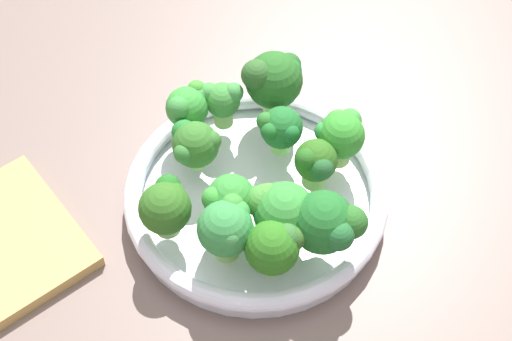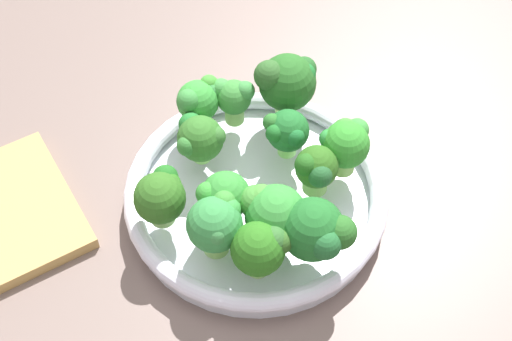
{
  "view_description": "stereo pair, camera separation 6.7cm",
  "coord_description": "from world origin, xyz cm",
  "px_view_note": "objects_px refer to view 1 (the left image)",
  "views": [
    {
      "loc": [
        20.13,
        43.47,
        73.23
      ],
      "look_at": [
        2.16,
        -3.2,
        6.74
      ],
      "focal_mm": 53.87,
      "sensor_mm": 36.0,
      "label": 1
    },
    {
      "loc": [
        13.73,
        45.46,
        73.23
      ],
      "look_at": [
        2.16,
        -3.2,
        6.74
      ],
      "focal_mm": 53.87,
      "sensor_mm": 36.0,
      "label": 2
    }
  ],
  "objects_px": {
    "bowl": "(256,196)",
    "broccoli_floret_7": "(166,206)",
    "broccoli_floret_1": "(274,79)",
    "broccoli_floret_5": "(276,245)",
    "broccoli_floret_12": "(329,224)",
    "broccoli_floret_4": "(188,107)",
    "broccoli_floret_6": "(195,144)",
    "broccoli_floret_8": "(223,100)",
    "broccoli_floret_10": "(340,134)",
    "broccoli_floret_2": "(282,210)",
    "broccoli_floret_9": "(227,228)",
    "broccoli_floret_3": "(280,129)",
    "broccoli_floret_11": "(229,202)",
    "broccoli_floret_0": "(315,163)"
  },
  "relations": [
    {
      "from": "broccoli_floret_1",
      "to": "broccoli_floret_12",
      "type": "relative_size",
      "value": 1.11
    },
    {
      "from": "broccoli_floret_8",
      "to": "broccoli_floret_5",
      "type": "bearing_deg",
      "value": 85.46
    },
    {
      "from": "broccoli_floret_5",
      "to": "broccoli_floret_7",
      "type": "distance_m",
      "value": 0.12
    },
    {
      "from": "broccoli_floret_6",
      "to": "broccoli_floret_12",
      "type": "distance_m",
      "value": 0.18
    },
    {
      "from": "bowl",
      "to": "broccoli_floret_12",
      "type": "relative_size",
      "value": 3.91
    },
    {
      "from": "broccoli_floret_7",
      "to": "broccoli_floret_12",
      "type": "height_order",
      "value": "broccoli_floret_12"
    },
    {
      "from": "broccoli_floret_5",
      "to": "broccoli_floret_10",
      "type": "height_order",
      "value": "broccoli_floret_10"
    },
    {
      "from": "broccoli_floret_4",
      "to": "broccoli_floret_7",
      "type": "height_order",
      "value": "broccoli_floret_7"
    },
    {
      "from": "broccoli_floret_0",
      "to": "broccoli_floret_4",
      "type": "distance_m",
      "value": 0.16
    },
    {
      "from": "broccoli_floret_3",
      "to": "broccoli_floret_9",
      "type": "bearing_deg",
      "value": 46.32
    },
    {
      "from": "broccoli_floret_0",
      "to": "broccoli_floret_7",
      "type": "xyz_separation_m",
      "value": [
        0.17,
        -0.0,
        -0.0
      ]
    },
    {
      "from": "broccoli_floret_6",
      "to": "broccoli_floret_9",
      "type": "distance_m",
      "value": 0.12
    },
    {
      "from": "broccoli_floret_0",
      "to": "broccoli_floret_8",
      "type": "bearing_deg",
      "value": -62.63
    },
    {
      "from": "broccoli_floret_4",
      "to": "broccoli_floret_11",
      "type": "bearing_deg",
      "value": 89.39
    },
    {
      "from": "broccoli_floret_2",
      "to": "broccoli_floret_10",
      "type": "height_order",
      "value": "broccoli_floret_2"
    },
    {
      "from": "broccoli_floret_6",
      "to": "broccoli_floret_7",
      "type": "height_order",
      "value": "broccoli_floret_7"
    },
    {
      "from": "broccoli_floret_1",
      "to": "broccoli_floret_3",
      "type": "distance_m",
      "value": 0.07
    },
    {
      "from": "broccoli_floret_12",
      "to": "bowl",
      "type": "bearing_deg",
      "value": -67.76
    },
    {
      "from": "broccoli_floret_0",
      "to": "broccoli_floret_2",
      "type": "bearing_deg",
      "value": 38.14
    },
    {
      "from": "broccoli_floret_3",
      "to": "broccoli_floret_12",
      "type": "bearing_deg",
      "value": 88.44
    },
    {
      "from": "broccoli_floret_12",
      "to": "broccoli_floret_1",
      "type": "bearing_deg",
      "value": -95.91
    },
    {
      "from": "broccoli_floret_2",
      "to": "broccoli_floret_3",
      "type": "xyz_separation_m",
      "value": [
        -0.04,
        -0.1,
        -0.0
      ]
    },
    {
      "from": "bowl",
      "to": "broccoli_floret_11",
      "type": "bearing_deg",
      "value": 39.0
    },
    {
      "from": "broccoli_floret_4",
      "to": "broccoli_floret_7",
      "type": "xyz_separation_m",
      "value": [
        0.06,
        0.12,
        -0.0
      ]
    },
    {
      "from": "broccoli_floret_7",
      "to": "broccoli_floret_9",
      "type": "height_order",
      "value": "broccoli_floret_9"
    },
    {
      "from": "broccoli_floret_0",
      "to": "broccoli_floret_10",
      "type": "height_order",
      "value": "broccoli_floret_10"
    },
    {
      "from": "broccoli_floret_10",
      "to": "broccoli_floret_2",
      "type": "bearing_deg",
      "value": 35.5
    },
    {
      "from": "bowl",
      "to": "broccoli_floret_7",
      "type": "height_order",
      "value": "broccoli_floret_7"
    },
    {
      "from": "bowl",
      "to": "broccoli_floret_4",
      "type": "height_order",
      "value": "broccoli_floret_4"
    },
    {
      "from": "broccoli_floret_6",
      "to": "broccoli_floret_0",
      "type": "bearing_deg",
      "value": 146.62
    },
    {
      "from": "broccoli_floret_2",
      "to": "broccoli_floret_8",
      "type": "distance_m",
      "value": 0.17
    },
    {
      "from": "bowl",
      "to": "broccoli_floret_1",
      "type": "relative_size",
      "value": 3.53
    },
    {
      "from": "broccoli_floret_10",
      "to": "broccoli_floret_8",
      "type": "bearing_deg",
      "value": -42.92
    },
    {
      "from": "broccoli_floret_6",
      "to": "broccoli_floret_8",
      "type": "height_order",
      "value": "broccoli_floret_8"
    },
    {
      "from": "broccoli_floret_10",
      "to": "broccoli_floret_12",
      "type": "distance_m",
      "value": 0.12
    },
    {
      "from": "bowl",
      "to": "broccoli_floret_4",
      "type": "distance_m",
      "value": 0.13
    },
    {
      "from": "bowl",
      "to": "broccoli_floret_2",
      "type": "relative_size",
      "value": 4.12
    },
    {
      "from": "broccoli_floret_8",
      "to": "broccoli_floret_10",
      "type": "bearing_deg",
      "value": 137.08
    },
    {
      "from": "broccoli_floret_10",
      "to": "broccoli_floret_11",
      "type": "distance_m",
      "value": 0.15
    },
    {
      "from": "broccoli_floret_3",
      "to": "broccoli_floret_6",
      "type": "xyz_separation_m",
      "value": [
        0.1,
        -0.02,
        -0.0
      ]
    },
    {
      "from": "broccoli_floret_5",
      "to": "broccoli_floret_9",
      "type": "height_order",
      "value": "broccoli_floret_9"
    },
    {
      "from": "broccoli_floret_1",
      "to": "broccoli_floret_4",
      "type": "xyz_separation_m",
      "value": [
        0.1,
        -0.01,
        -0.01
      ]
    },
    {
      "from": "broccoli_floret_1",
      "to": "broccoli_floret_5",
      "type": "xyz_separation_m",
      "value": [
        0.08,
        0.2,
        -0.01
      ]
    },
    {
      "from": "bowl",
      "to": "broccoli_floret_9",
      "type": "bearing_deg",
      "value": 49.61
    },
    {
      "from": "broccoli_floret_6",
      "to": "broccoli_floret_11",
      "type": "xyz_separation_m",
      "value": [
        -0.01,
        0.09,
        0.01
      ]
    },
    {
      "from": "broccoli_floret_0",
      "to": "broccoli_floret_4",
      "type": "height_order",
      "value": "broccoli_floret_4"
    },
    {
      "from": "broccoli_floret_1",
      "to": "broccoli_floret_8",
      "type": "xyz_separation_m",
      "value": [
        0.06,
        -0.0,
        -0.01
      ]
    },
    {
      "from": "broccoli_floret_9",
      "to": "broccoli_floret_4",
      "type": "bearing_deg",
      "value": -95.04
    },
    {
      "from": "broccoli_floret_11",
      "to": "broccoli_floret_6",
      "type": "bearing_deg",
      "value": -84.94
    },
    {
      "from": "broccoli_floret_7",
      "to": "broccoli_floret_10",
      "type": "xyz_separation_m",
      "value": [
        -0.21,
        -0.02,
        0.0
      ]
    }
  ]
}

